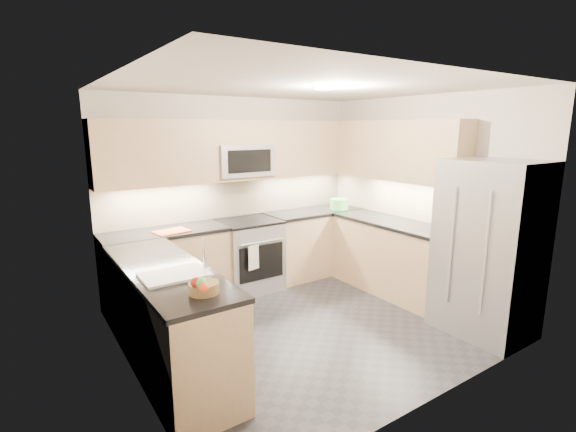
# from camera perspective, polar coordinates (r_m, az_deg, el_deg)

# --- Properties ---
(floor) EXTENTS (3.60, 3.20, 0.00)m
(floor) POSITION_cam_1_polar(r_m,az_deg,el_deg) (4.71, 2.45, -14.56)
(floor) COLOR #25252B
(floor) RESTS_ON ground
(ceiling) EXTENTS (3.60, 3.20, 0.02)m
(ceiling) POSITION_cam_1_polar(r_m,az_deg,el_deg) (4.24, 2.77, 17.31)
(ceiling) COLOR beige
(ceiling) RESTS_ON wall_back
(wall_back) EXTENTS (3.60, 0.02, 2.50)m
(wall_back) POSITION_cam_1_polar(r_m,az_deg,el_deg) (5.65, -7.10, 3.16)
(wall_back) COLOR beige
(wall_back) RESTS_ON floor
(wall_front) EXTENTS (3.60, 0.02, 2.50)m
(wall_front) POSITION_cam_1_polar(r_m,az_deg,el_deg) (3.20, 19.93, -4.22)
(wall_front) COLOR beige
(wall_front) RESTS_ON floor
(wall_left) EXTENTS (0.02, 3.20, 2.50)m
(wall_left) POSITION_cam_1_polar(r_m,az_deg,el_deg) (3.57, -21.37, -2.72)
(wall_left) COLOR beige
(wall_left) RESTS_ON floor
(wall_right) EXTENTS (0.02, 3.20, 2.50)m
(wall_right) POSITION_cam_1_polar(r_m,az_deg,el_deg) (5.55, 17.72, 2.53)
(wall_right) COLOR beige
(wall_right) RESTS_ON floor
(base_cab_back_left) EXTENTS (1.42, 0.60, 0.90)m
(base_cab_back_left) POSITION_cam_1_polar(r_m,az_deg,el_deg) (5.17, -16.24, -7.20)
(base_cab_back_left) COLOR tan
(base_cab_back_left) RESTS_ON floor
(base_cab_back_right) EXTENTS (1.42, 0.60, 0.90)m
(base_cab_back_right) POSITION_cam_1_polar(r_m,az_deg,el_deg) (6.14, 3.50, -3.71)
(base_cab_back_right) COLOR tan
(base_cab_back_right) RESTS_ON floor
(base_cab_right) EXTENTS (0.60, 1.70, 0.90)m
(base_cab_right) POSITION_cam_1_polar(r_m,az_deg,el_deg) (5.60, 14.08, -5.60)
(base_cab_right) COLOR tan
(base_cab_right) RESTS_ON floor
(base_cab_peninsula) EXTENTS (0.60, 2.00, 0.90)m
(base_cab_peninsula) POSITION_cam_1_polar(r_m,az_deg,el_deg) (3.90, -16.05, -13.59)
(base_cab_peninsula) COLOR tan
(base_cab_peninsula) RESTS_ON floor
(countertop_back_left) EXTENTS (1.42, 0.63, 0.04)m
(countertop_back_left) POSITION_cam_1_polar(r_m,az_deg,el_deg) (5.04, -16.55, -2.14)
(countertop_back_left) COLOR black
(countertop_back_left) RESTS_ON base_cab_back_left
(countertop_back_right) EXTENTS (1.42, 0.63, 0.04)m
(countertop_back_right) POSITION_cam_1_polar(r_m,az_deg,el_deg) (6.03, 3.56, 0.60)
(countertop_back_right) COLOR black
(countertop_back_right) RESTS_ON base_cab_back_right
(countertop_right) EXTENTS (0.63, 1.70, 0.04)m
(countertop_right) POSITION_cam_1_polar(r_m,az_deg,el_deg) (5.48, 14.33, -0.91)
(countertop_right) COLOR black
(countertop_right) RESTS_ON base_cab_right
(countertop_peninsula) EXTENTS (0.63, 2.00, 0.04)m
(countertop_peninsula) POSITION_cam_1_polar(r_m,az_deg,el_deg) (3.73, -16.47, -7.05)
(countertop_peninsula) COLOR black
(countertop_peninsula) RESTS_ON base_cab_peninsula
(upper_cab_back) EXTENTS (3.60, 0.35, 0.75)m
(upper_cab_back) POSITION_cam_1_polar(r_m,az_deg,el_deg) (5.44, -6.41, 8.93)
(upper_cab_back) COLOR tan
(upper_cab_back) RESTS_ON wall_back
(upper_cab_right) EXTENTS (0.35, 1.95, 0.75)m
(upper_cab_right) POSITION_cam_1_polar(r_m,az_deg,el_deg) (5.54, 14.72, 8.67)
(upper_cab_right) COLOR tan
(upper_cab_right) RESTS_ON wall_right
(backsplash_back) EXTENTS (3.60, 0.01, 0.51)m
(backsplash_back) POSITION_cam_1_polar(r_m,az_deg,el_deg) (5.66, -7.07, 2.60)
(backsplash_back) COLOR #C8B591
(backsplash_back) RESTS_ON wall_back
(backsplash_right) EXTENTS (0.01, 2.30, 0.51)m
(backsplash_right) POSITION_cam_1_polar(r_m,az_deg,el_deg) (5.84, 14.22, 2.62)
(backsplash_right) COLOR #C8B591
(backsplash_right) RESTS_ON wall_right
(gas_range) EXTENTS (0.76, 0.65, 0.91)m
(gas_range) POSITION_cam_1_polar(r_m,az_deg,el_deg) (5.55, -5.36, -5.40)
(gas_range) COLOR #9FA2A7
(gas_range) RESTS_ON floor
(range_cooktop) EXTENTS (0.76, 0.65, 0.03)m
(range_cooktop) POSITION_cam_1_polar(r_m,az_deg,el_deg) (5.43, -5.46, -0.76)
(range_cooktop) COLOR black
(range_cooktop) RESTS_ON gas_range
(oven_door_glass) EXTENTS (0.62, 0.02, 0.45)m
(oven_door_glass) POSITION_cam_1_polar(r_m,az_deg,el_deg) (5.28, -3.63, -6.35)
(oven_door_glass) COLOR black
(oven_door_glass) RESTS_ON gas_range
(oven_handle) EXTENTS (0.60, 0.02, 0.02)m
(oven_handle) POSITION_cam_1_polar(r_m,az_deg,el_deg) (5.18, -3.56, -3.57)
(oven_handle) COLOR #B2B5BA
(oven_handle) RESTS_ON gas_range
(microwave) EXTENTS (0.76, 0.40, 0.40)m
(microwave) POSITION_cam_1_polar(r_m,az_deg,el_deg) (5.42, -6.26, 7.60)
(microwave) COLOR #9D9FA5
(microwave) RESTS_ON upper_cab_back
(microwave_door) EXTENTS (0.60, 0.01, 0.28)m
(microwave_door) POSITION_cam_1_polar(r_m,az_deg,el_deg) (5.24, -5.20, 7.48)
(microwave_door) COLOR black
(microwave_door) RESTS_ON microwave
(refrigerator) EXTENTS (0.70, 0.90, 1.80)m
(refrigerator) POSITION_cam_1_polar(r_m,az_deg,el_deg) (4.71, 25.74, -4.07)
(refrigerator) COLOR #989BA0
(refrigerator) RESTS_ON floor
(fridge_handle_left) EXTENTS (0.02, 0.02, 1.20)m
(fridge_handle_left) POSITION_cam_1_polar(r_m,az_deg,el_deg) (4.30, 25.34, -4.79)
(fridge_handle_left) COLOR #B2B5BA
(fridge_handle_left) RESTS_ON refrigerator
(fridge_handle_right) EXTENTS (0.02, 0.02, 1.20)m
(fridge_handle_right) POSITION_cam_1_polar(r_m,az_deg,el_deg) (4.48, 21.41, -3.80)
(fridge_handle_right) COLOR #B2B5BA
(fridge_handle_right) RESTS_ON refrigerator
(sink_basin) EXTENTS (0.52, 0.38, 0.16)m
(sink_basin) POSITION_cam_1_polar(r_m,az_deg,el_deg) (3.52, -15.17, -8.82)
(sink_basin) COLOR white
(sink_basin) RESTS_ON base_cab_peninsula
(faucet) EXTENTS (0.03, 0.03, 0.28)m
(faucet) POSITION_cam_1_polar(r_m,az_deg,el_deg) (3.54, -11.36, -5.09)
(faucet) COLOR silver
(faucet) RESTS_ON countertop_peninsula
(utensil_bowl) EXTENTS (0.30, 0.30, 0.15)m
(utensil_bowl) POSITION_cam_1_polar(r_m,az_deg,el_deg) (6.14, 7.00, 1.63)
(utensil_bowl) COLOR #4DB54D
(utensil_bowl) RESTS_ON countertop_back_right
(cutting_board) EXTENTS (0.41, 0.32, 0.01)m
(cutting_board) POSITION_cam_1_polar(r_m,az_deg,el_deg) (4.95, -15.59, -2.04)
(cutting_board) COLOR #F13E16
(cutting_board) RESTS_ON countertop_back_left
(fruit_basket) EXTENTS (0.24, 0.24, 0.08)m
(fruit_basket) POSITION_cam_1_polar(r_m,az_deg,el_deg) (3.09, -11.45, -9.59)
(fruit_basket) COLOR #997747
(fruit_basket) RESTS_ON countertop_peninsula
(fruit_apple) EXTENTS (0.08, 0.08, 0.08)m
(fruit_apple) POSITION_cam_1_polar(r_m,az_deg,el_deg) (2.98, -12.47, -8.89)
(fruit_apple) COLOR #A81C13
(fruit_apple) RESTS_ON fruit_basket
(fruit_pear) EXTENTS (0.08, 0.08, 0.08)m
(fruit_pear) POSITION_cam_1_polar(r_m,az_deg,el_deg) (2.96, -11.71, -9.03)
(fruit_pear) COLOR #50BC5A
(fruit_pear) RESTS_ON fruit_basket
(dish_towel_check) EXTENTS (0.16, 0.05, 0.31)m
(dish_towel_check) POSITION_cam_1_polar(r_m,az_deg,el_deg) (5.15, -4.73, -5.66)
(dish_towel_check) COLOR silver
(dish_towel_check) RESTS_ON oven_handle
(fruit_orange) EXTENTS (0.07, 0.07, 0.07)m
(fruit_orange) POSITION_cam_1_polar(r_m,az_deg,el_deg) (2.89, -11.46, -9.56)
(fruit_orange) COLOR #FF511C
(fruit_orange) RESTS_ON fruit_basket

